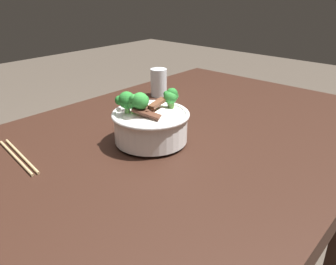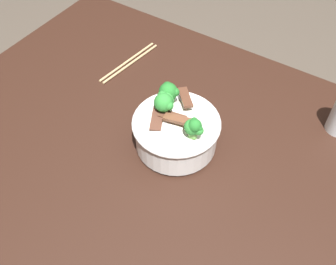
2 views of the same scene
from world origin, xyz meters
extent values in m
cube|color=black|center=(0.00, 0.00, 0.77)|extent=(1.41, 0.91, 0.06)
cube|color=black|center=(-0.63, 0.37, 0.37)|extent=(0.08, 0.08, 0.74)
cylinder|color=white|center=(-0.07, 0.02, 0.80)|extent=(0.09, 0.09, 0.01)
cylinder|color=white|center=(-0.07, 0.02, 0.84)|extent=(0.19, 0.19, 0.07)
torus|color=white|center=(-0.07, 0.02, 0.88)|extent=(0.21, 0.21, 0.01)
ellipsoid|color=white|center=(-0.07, 0.02, 0.87)|extent=(0.16, 0.16, 0.05)
cube|color=#563323|center=(-0.08, 0.02, 0.90)|extent=(0.07, 0.04, 0.01)
cube|color=brown|center=(-0.06, 0.01, 0.91)|extent=(0.07, 0.03, 0.01)
cube|color=#4C2B1E|center=(-0.11, 0.00, 0.90)|extent=(0.05, 0.08, 0.02)
cube|color=#563323|center=(-0.08, 0.08, 0.91)|extent=(0.06, 0.07, 0.01)
cylinder|color=#7AB256|center=(-0.10, 0.02, 0.90)|extent=(0.02, 0.02, 0.02)
sphere|color=#2D8433|center=(-0.10, 0.02, 0.92)|extent=(0.04, 0.04, 0.04)
sphere|color=#2D8433|center=(-0.09, 0.02, 0.92)|extent=(0.02, 0.02, 0.02)
sphere|color=#2D8433|center=(-0.11, 0.03, 0.93)|extent=(0.02, 0.02, 0.02)
cylinder|color=#5B9947|center=(-0.12, 0.06, 0.90)|extent=(0.01, 0.01, 0.02)
sphere|color=#237028|center=(-0.12, 0.06, 0.92)|extent=(0.04, 0.04, 0.04)
sphere|color=#237028|center=(-0.10, 0.07, 0.92)|extent=(0.02, 0.02, 0.02)
sphere|color=#237028|center=(-0.13, 0.07, 0.92)|extent=(0.02, 0.02, 0.02)
cylinder|color=#6BA84C|center=(-0.11, 0.04, 0.90)|extent=(0.01, 0.01, 0.02)
sphere|color=green|center=(-0.11, 0.04, 0.92)|extent=(0.03, 0.03, 0.03)
sphere|color=green|center=(-0.10, 0.04, 0.91)|extent=(0.02, 0.02, 0.02)
sphere|color=green|center=(-0.12, 0.05, 0.92)|extent=(0.02, 0.02, 0.02)
cylinder|color=#6BA84C|center=(-0.01, 0.00, 0.90)|extent=(0.01, 0.01, 0.03)
sphere|color=#237028|center=(-0.01, 0.00, 0.92)|extent=(0.03, 0.03, 0.03)
sphere|color=#237028|center=(0.00, 0.00, 0.92)|extent=(0.01, 0.01, 0.01)
sphere|color=#237028|center=(-0.02, 0.01, 0.92)|extent=(0.02, 0.02, 0.02)
cylinder|color=#6BA84C|center=(-0.02, 0.00, 0.90)|extent=(0.02, 0.02, 0.02)
sphere|color=green|center=(-0.02, 0.00, 0.92)|extent=(0.04, 0.04, 0.04)
sphere|color=green|center=(0.00, 0.00, 0.91)|extent=(0.02, 0.02, 0.02)
sphere|color=green|center=(-0.02, 0.00, 0.92)|extent=(0.02, 0.02, 0.02)
cylinder|color=tan|center=(-0.34, 0.21, 0.80)|extent=(0.04, 0.22, 0.01)
cylinder|color=tan|center=(-0.36, 0.21, 0.80)|extent=(0.03, 0.22, 0.01)
camera|label=1|loc=(-0.65, -0.55, 1.19)|focal=35.72mm
camera|label=2|loc=(0.24, -0.49, 1.54)|focal=41.76mm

